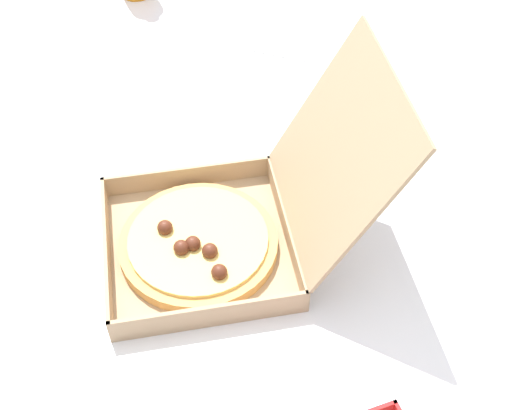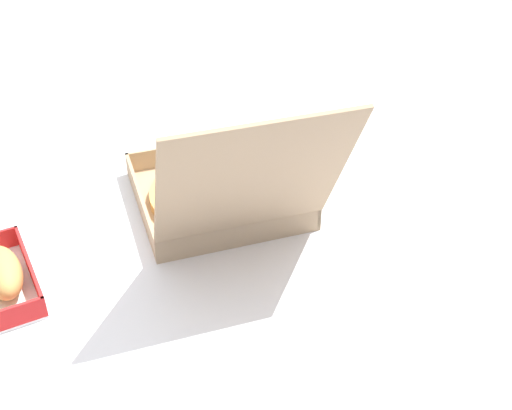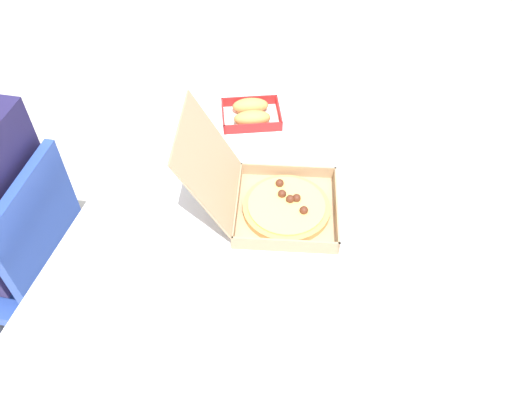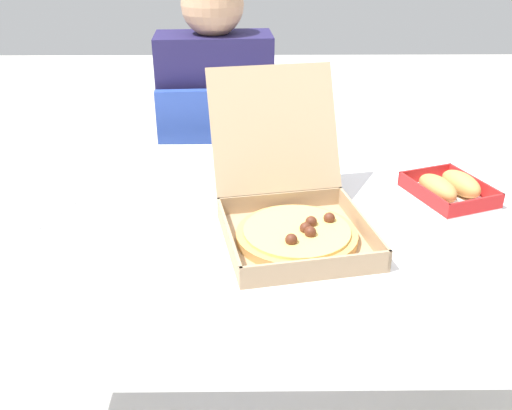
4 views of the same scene
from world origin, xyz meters
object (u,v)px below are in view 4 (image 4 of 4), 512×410
chair (218,181)px  pizza_box_open (293,215)px  paper_menu (17,209)px  bread_side_box (449,188)px  diner_person (216,118)px

chair → pizza_box_open: size_ratio=1.81×
chair → pizza_box_open: pizza_box_open is taller
paper_menu → chair: bearing=76.9°
pizza_box_open → bread_side_box: 0.41m
chair → pizza_box_open: 0.83m
diner_person → pizza_box_open: diner_person is taller
pizza_box_open → paper_menu: (-0.61, 0.11, -0.04)m
pizza_box_open → bread_side_box: size_ratio=2.00×
pizza_box_open → bread_side_box: bearing=23.7°
diner_person → paper_menu: bearing=-120.0°
diner_person → paper_menu: (-0.41, -0.70, 0.02)m
diner_person → pizza_box_open: (0.20, -0.82, 0.06)m
pizza_box_open → paper_menu: pizza_box_open is taller
diner_person → pizza_box_open: size_ratio=2.50×
chair → paper_menu: size_ratio=3.95×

